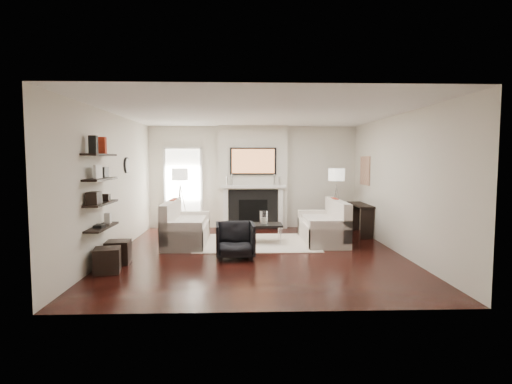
{
  "coord_description": "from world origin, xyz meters",
  "views": [
    {
      "loc": [
        -0.29,
        -7.64,
        1.82
      ],
      "look_at": [
        0.0,
        0.6,
        1.15
      ],
      "focal_mm": 28.0,
      "sensor_mm": 36.0,
      "label": 1
    }
  ],
  "objects_px": {
    "lamp_right_shade": "(337,175)",
    "lamp_left_shade": "(180,174)",
    "coffee_table": "(257,225)",
    "armchair": "(235,238)",
    "ottoman_near": "(118,252)",
    "loveseat_left_base": "(187,234)",
    "loveseat_right_base": "(322,232)"
  },
  "relations": [
    {
      "from": "ottoman_near",
      "to": "lamp_right_shade",
      "type": "bearing_deg",
      "value": 31.9
    },
    {
      "from": "loveseat_left_base",
      "to": "lamp_right_shade",
      "type": "xyz_separation_m",
      "value": [
        3.54,
        1.2,
        1.24
      ]
    },
    {
      "from": "loveseat_right_base",
      "to": "ottoman_near",
      "type": "bearing_deg",
      "value": -156.33
    },
    {
      "from": "loveseat_left_base",
      "to": "ottoman_near",
      "type": "distance_m",
      "value": 1.89
    },
    {
      "from": "loveseat_right_base",
      "to": "lamp_right_shade",
      "type": "distance_m",
      "value": 1.73
    },
    {
      "from": "lamp_right_shade",
      "to": "ottoman_near",
      "type": "xyz_separation_m",
      "value": [
        -4.52,
        -2.81,
        -1.25
      ]
    },
    {
      "from": "loveseat_left_base",
      "to": "lamp_left_shade",
      "type": "distance_m",
      "value": 1.97
    },
    {
      "from": "ottoman_near",
      "to": "loveseat_left_base",
      "type": "bearing_deg",
      "value": 58.73
    },
    {
      "from": "ottoman_near",
      "to": "coffee_table",
      "type": "bearing_deg",
      "value": 33.08
    },
    {
      "from": "coffee_table",
      "to": "armchair",
      "type": "xyz_separation_m",
      "value": [
        -0.45,
        -1.3,
        -0.04
      ]
    },
    {
      "from": "loveseat_right_base",
      "to": "armchair",
      "type": "xyz_separation_m",
      "value": [
        -1.92,
        -1.41,
        0.15
      ]
    },
    {
      "from": "lamp_left_shade",
      "to": "lamp_right_shade",
      "type": "distance_m",
      "value": 3.91
    },
    {
      "from": "armchair",
      "to": "lamp_right_shade",
      "type": "distance_m",
      "value": 3.67
    },
    {
      "from": "armchair",
      "to": "ottoman_near",
      "type": "bearing_deg",
      "value": -174.91
    },
    {
      "from": "loveseat_right_base",
      "to": "armchair",
      "type": "relative_size",
      "value": 2.48
    },
    {
      "from": "loveseat_right_base",
      "to": "lamp_left_shade",
      "type": "distance_m",
      "value": 3.82
    },
    {
      "from": "armchair",
      "to": "lamp_right_shade",
      "type": "xyz_separation_m",
      "value": [
        2.47,
        2.49,
        1.09
      ]
    },
    {
      "from": "lamp_left_shade",
      "to": "lamp_right_shade",
      "type": "relative_size",
      "value": 1.0
    },
    {
      "from": "lamp_right_shade",
      "to": "ottoman_near",
      "type": "height_order",
      "value": "lamp_right_shade"
    },
    {
      "from": "lamp_left_shade",
      "to": "ottoman_near",
      "type": "height_order",
      "value": "lamp_left_shade"
    },
    {
      "from": "lamp_right_shade",
      "to": "armchair",
      "type": "bearing_deg",
      "value": -134.79
    },
    {
      "from": "loveseat_left_base",
      "to": "armchair",
      "type": "relative_size",
      "value": 2.48
    },
    {
      "from": "coffee_table",
      "to": "lamp_right_shade",
      "type": "xyz_separation_m",
      "value": [
        2.02,
        1.18,
        1.05
      ]
    },
    {
      "from": "lamp_left_shade",
      "to": "lamp_right_shade",
      "type": "height_order",
      "value": "same"
    },
    {
      "from": "loveseat_right_base",
      "to": "coffee_table",
      "type": "height_order",
      "value": "same"
    },
    {
      "from": "armchair",
      "to": "lamp_right_shade",
      "type": "bearing_deg",
      "value": 41.3
    },
    {
      "from": "ottoman_near",
      "to": "loveseat_right_base",
      "type": "bearing_deg",
      "value": 23.67
    },
    {
      "from": "loveseat_left_base",
      "to": "armchair",
      "type": "bearing_deg",
      "value": -50.34
    },
    {
      "from": "coffee_table",
      "to": "armchair",
      "type": "height_order",
      "value": "armchair"
    },
    {
      "from": "armchair",
      "to": "loveseat_right_base",
      "type": "bearing_deg",
      "value": 32.51
    },
    {
      "from": "lamp_right_shade",
      "to": "lamp_left_shade",
      "type": "bearing_deg",
      "value": 175.77
    },
    {
      "from": "loveseat_right_base",
      "to": "lamp_right_shade",
      "type": "height_order",
      "value": "lamp_right_shade"
    }
  ]
}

